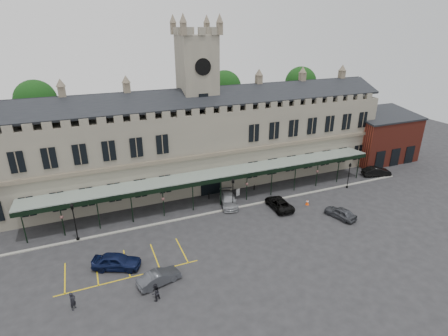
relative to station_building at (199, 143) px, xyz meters
name	(u,v)px	position (x,y,z in m)	size (l,w,h in m)	color
ground	(243,231)	(0.00, -15.91, -6.47)	(140.00, 140.00, 0.00)	#232325
station_building	(199,143)	(0.00, 0.00, 0.00)	(60.00, 10.36, 17.30)	#6C675A
clock_tower	(198,100)	(0.00, 0.09, 6.64)	(5.60, 5.60, 24.80)	#6C675A
canopy	(220,188)	(0.00, -8.45, -4.06)	(50.00, 4.10, 4.30)	#8C9E93
brick_annex	(380,137)	(34.00, -2.94, -2.31)	(12.40, 8.36, 9.23)	maroon
kerb	(225,210)	(0.00, -10.41, -6.41)	(60.00, 0.40, 0.12)	gray
parking_markings	(127,266)	(-14.00, -17.41, -6.47)	(16.00, 6.00, 0.01)	gold
tree_behind_left	(36,102)	(-22.00, 9.09, 6.35)	(6.00, 6.00, 16.00)	#332314
tree_behind_mid	(224,89)	(8.00, 9.09, 6.35)	(6.00, 6.00, 16.00)	#332314
tree_behind_right	(301,83)	(24.00, 9.09, 6.35)	(6.00, 6.00, 16.00)	#332314
lamp_post_left	(74,219)	(-18.60, -10.41, -3.56)	(0.46, 0.46, 4.90)	black
lamp_post_mid	(233,191)	(1.05, -10.46, -3.74)	(0.44, 0.44, 4.60)	black
lamp_post_right	(349,173)	(20.09, -11.04, -4.02)	(0.39, 0.39, 4.14)	black
traffic_cone	(307,202)	(11.16, -13.30, -6.09)	(0.48, 0.48, 0.77)	#F34707
sign_board	(238,192)	(3.39, -7.08, -5.94)	(0.62, 0.24, 1.09)	black
bollard_left	(209,196)	(-0.90, -6.41, -6.02)	(0.16, 0.16, 0.90)	black
bollard_right	(254,187)	(6.49, -6.24, -6.06)	(0.15, 0.15, 0.82)	black
car_left_a	(117,261)	(-15.00, -17.32, -5.63)	(1.97, 4.89, 1.67)	#0B1333
car_left_b	(159,277)	(-11.50, -21.28, -5.77)	(1.47, 4.23, 1.39)	#3A3D42
car_taxi	(228,200)	(1.00, -9.13, -5.71)	(2.13, 5.25, 1.52)	gray
car_van	(279,203)	(7.00, -12.63, -5.76)	(2.34, 5.07, 1.41)	black
car_right_a	(340,213)	(13.00, -17.91, -5.75)	(1.70, 4.22, 1.44)	#3A3D42
car_right_b	(376,172)	(27.66, -9.22, -5.70)	(1.62, 4.64, 1.53)	black
person_a	(73,301)	(-19.20, -21.65, -5.57)	(0.65, 0.43, 1.79)	black
person_b	(155,292)	(-12.30, -23.36, -5.59)	(0.86, 0.67, 1.76)	black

